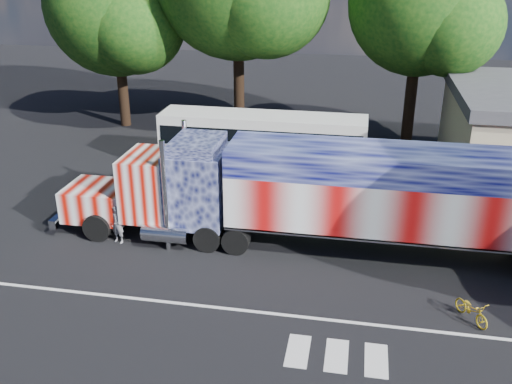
% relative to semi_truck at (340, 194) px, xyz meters
% --- Properties ---
extents(ground, '(100.00, 100.00, 0.00)m').
position_rel_semi_truck_xyz_m(ground, '(-3.60, -2.13, -2.45)').
color(ground, black).
extents(lane_markings, '(30.00, 2.67, 0.01)m').
position_rel_semi_truck_xyz_m(lane_markings, '(-1.89, -5.90, -2.45)').
color(lane_markings, silver).
rests_on(lane_markings, ground).
extents(semi_truck, '(22.34, 3.53, 4.76)m').
position_rel_semi_truck_xyz_m(semi_truck, '(0.00, 0.00, 0.00)').
color(semi_truck, black).
rests_on(semi_truck, ground).
extents(coach_bus, '(11.28, 2.63, 3.28)m').
position_rel_semi_truck_xyz_m(coach_bus, '(-4.62, 8.21, -0.75)').
color(coach_bus, white).
rests_on(coach_bus, ground).
extents(woman, '(0.70, 0.56, 1.69)m').
position_rel_semi_truck_xyz_m(woman, '(-9.17, -1.19, -1.61)').
color(woman, slate).
rests_on(woman, ground).
extents(bicycle, '(1.28, 1.60, 0.82)m').
position_rel_semi_truck_xyz_m(bicycle, '(4.72, -4.25, -2.04)').
color(bicycle, gold).
rests_on(bicycle, ground).
extents(tree_nw_a, '(9.65, 9.19, 12.72)m').
position_rel_semi_truck_xyz_m(tree_nw_a, '(-15.65, 15.50, 5.63)').
color(tree_nw_a, black).
rests_on(tree_nw_a, ground).
extents(tree_ne_a, '(8.78, 8.37, 12.82)m').
position_rel_semi_truck_xyz_m(tree_ne_a, '(3.69, 14.50, 6.13)').
color(tree_ne_a, black).
rests_on(tree_ne_a, ground).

